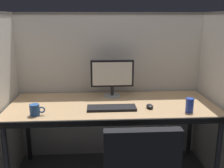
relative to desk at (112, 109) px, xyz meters
The scene contains 8 objects.
cubicle_partition_rear 0.47m from the desk, 90.00° to the left, with size 2.21×0.06×1.57m.
cubicle_partition_right 1.00m from the desk, ahead, with size 0.06×1.41×1.57m.
desk is the anchor object (origin of this frame).
monitor_center 0.37m from the desk, 86.96° to the left, with size 0.43×0.17×0.37m.
keyboard_main 0.14m from the desk, 96.58° to the right, with size 0.43×0.15×0.02m, color black.
computer_mouse 0.35m from the desk, 19.92° to the right, with size 0.06×0.10×0.04m.
soda_can 0.69m from the desk, 20.41° to the right, with size 0.07×0.07×0.12m, color #263FB2.
coffee_mug 0.70m from the desk, 160.00° to the right, with size 0.13×0.08×0.09m.
Camera 1 is at (-0.14, -1.98, 1.52)m, focal length 41.54 mm.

